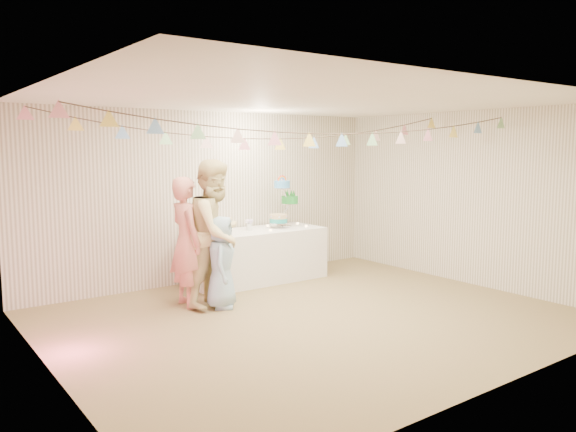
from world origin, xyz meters
TOP-DOWN VIEW (x-y plane):
  - floor at (0.00, 0.00)m, footprint 6.00×6.00m
  - ceiling at (0.00, 0.00)m, footprint 6.00×6.00m
  - back_wall at (0.00, 2.50)m, footprint 6.00×6.00m
  - front_wall at (0.00, -2.50)m, footprint 6.00×6.00m
  - left_wall at (-3.00, 0.00)m, footprint 5.00×5.00m
  - right_wall at (3.00, 0.00)m, footprint 5.00×5.00m
  - table at (0.49, 2.00)m, footprint 2.12×0.85m
  - cake_stand at (1.04, 2.05)m, footprint 0.68×0.40m
  - cake_bottom at (0.89, 1.99)m, footprint 0.31×0.31m
  - cake_middle at (1.22, 2.14)m, footprint 0.27×0.27m
  - cake_top_tier at (0.98, 2.02)m, footprint 0.25×0.25m
  - platter at (0.03, 1.95)m, footprint 0.30×0.30m
  - posy at (0.38, 2.05)m, footprint 0.15×0.15m
  - person_adult_a at (-0.99, 1.39)m, footprint 0.43×0.63m
  - person_adult_b at (-0.66, 1.20)m, footprint 1.16×1.09m
  - person_child at (-0.69, 1.04)m, footprint 0.64×0.69m
  - bunting_back at (0.00, 1.10)m, footprint 5.60×1.10m
  - bunting_front at (0.00, -0.20)m, footprint 5.60×0.90m
  - tealight_0 at (-0.31, 1.85)m, footprint 0.04×0.04m
  - tealight_1 at (0.14, 2.18)m, footprint 0.04×0.04m
  - tealight_2 at (0.59, 1.78)m, footprint 0.04×0.04m
  - tealight_3 at (0.84, 2.22)m, footprint 0.04×0.04m
  - tealight_4 at (1.31, 1.82)m, footprint 0.04×0.04m
  - tealight_5 at (1.39, 2.15)m, footprint 0.04×0.04m

SIDE VIEW (x-z plane):
  - floor at x=0.00m, z-range 0.00..0.00m
  - table at x=0.49m, z-range 0.00..0.80m
  - person_child at x=-0.69m, z-range 0.00..1.19m
  - platter at x=0.03m, z-range 0.75..0.77m
  - tealight_0 at x=-0.31m, z-range 0.80..0.83m
  - tealight_1 at x=0.14m, z-range 0.80..0.83m
  - tealight_2 at x=0.59m, z-range 0.80..0.83m
  - tealight_3 at x=0.84m, z-range 0.80..0.83m
  - tealight_4 at x=1.31m, z-range 0.80..0.83m
  - tealight_5 at x=1.39m, z-range 0.80..0.83m
  - cake_bottom at x=0.89m, z-range 0.76..0.91m
  - posy at x=0.38m, z-range 0.75..0.93m
  - person_adult_a at x=-0.99m, z-range 0.00..1.68m
  - person_adult_b at x=-0.66m, z-range 0.00..1.90m
  - cake_middle at x=1.22m, z-range 1.00..1.22m
  - cake_stand at x=1.04m, z-range 0.75..1.51m
  - back_wall at x=0.00m, z-range 1.30..1.30m
  - front_wall at x=0.00m, z-range 1.30..1.30m
  - left_wall at x=-3.00m, z-range 1.30..1.30m
  - right_wall at x=3.00m, z-range 1.30..1.30m
  - cake_top_tier at x=0.98m, z-range 1.28..1.47m
  - bunting_front at x=0.00m, z-range 2.14..2.50m
  - bunting_back at x=0.00m, z-range 2.15..2.55m
  - ceiling at x=0.00m, z-range 2.60..2.60m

